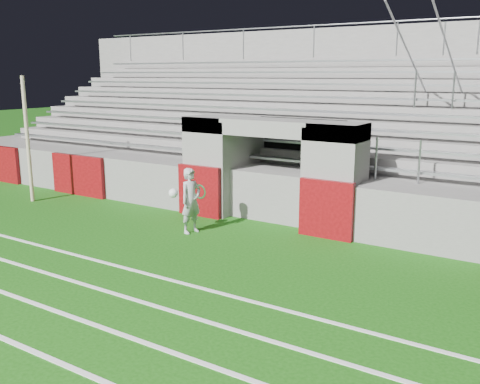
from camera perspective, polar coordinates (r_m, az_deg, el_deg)
The scene contains 5 objects.
ground at distance 10.99m, azimuth -6.01°, elevation -7.20°, with size 90.00×90.00×0.00m, color #144C0C.
field_post at distance 16.72m, azimuth -21.72°, elevation 5.19°, with size 0.11×0.11×3.65m, color #C2AF90.
stadium_structure at distance 17.43m, azimuth 10.51°, elevation 5.02°, with size 26.00×8.48×5.42m.
goalkeeper_with_ball at distance 12.61m, azimuth -5.31°, elevation -0.90°, with size 0.66×0.68×1.55m.
hose_coil at distance 14.06m, azimuth -4.16°, elevation 0.29°, with size 0.59×0.15×0.59m.
Camera 1 is at (6.52, -8.04, 3.68)m, focal length 40.00 mm.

